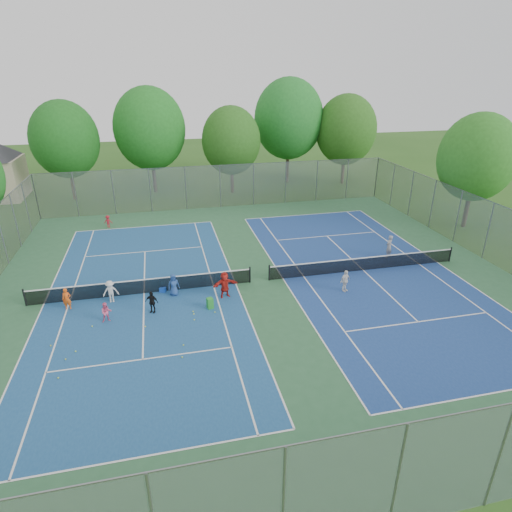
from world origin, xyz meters
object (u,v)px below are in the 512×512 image
(net_left, at_px, (143,287))
(ball_crate, at_px, (163,289))
(instructor, at_px, (389,246))
(net_right, at_px, (364,264))
(ball_hopper, at_px, (210,303))

(net_left, bearing_deg, ball_crate, -0.49)
(net_left, bearing_deg, instructor, 5.47)
(ball_crate, xyz_separation_m, instructor, (15.52, 1.60, 0.67))
(ball_crate, bearing_deg, net_left, 179.51)
(net_right, height_order, ball_hopper, net_right)
(net_right, xyz_separation_m, ball_hopper, (-10.42, -2.55, -0.14))
(net_left, xyz_separation_m, instructor, (16.62, 1.59, 0.37))
(net_left, xyz_separation_m, ball_hopper, (3.58, -2.55, -0.14))
(ball_hopper, height_order, instructor, instructor)
(net_left, height_order, ball_crate, net_left)
(ball_crate, relative_size, ball_hopper, 0.54)
(net_left, distance_m, instructor, 16.70)
(ball_hopper, bearing_deg, ball_crate, 134.29)
(ball_crate, relative_size, instructor, 0.21)
(ball_crate, height_order, ball_hopper, ball_hopper)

